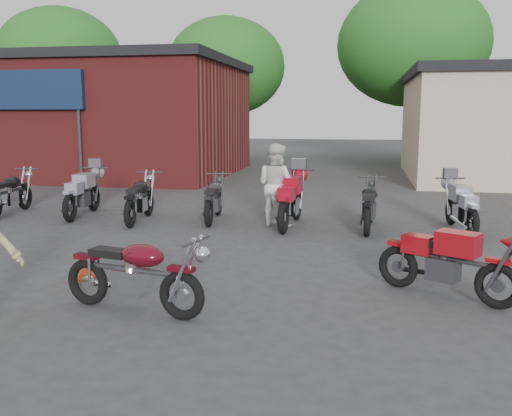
% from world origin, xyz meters
% --- Properties ---
extents(ground, '(90.00, 90.00, 0.00)m').
position_xyz_m(ground, '(0.00, 0.00, 0.00)').
color(ground, '#313133').
extents(brick_building, '(12.00, 8.00, 4.00)m').
position_xyz_m(brick_building, '(-9.00, 14.00, 2.00)').
color(brick_building, maroon).
rests_on(brick_building, ground).
extents(tree_0, '(6.56, 6.56, 8.20)m').
position_xyz_m(tree_0, '(-14.00, 22.00, 4.10)').
color(tree_0, '#165419').
rests_on(tree_0, ground).
extents(tree_1, '(5.92, 5.92, 7.40)m').
position_xyz_m(tree_1, '(-5.00, 22.00, 3.70)').
color(tree_1, '#165419').
rests_on(tree_1, ground).
extents(tree_2, '(7.04, 7.04, 8.80)m').
position_xyz_m(tree_2, '(4.00, 22.00, 4.40)').
color(tree_2, '#165419').
rests_on(tree_2, ground).
extents(vintage_motorcycle, '(1.89, 0.97, 1.04)m').
position_xyz_m(vintage_motorcycle, '(-0.62, -0.46, 0.52)').
color(vintage_motorcycle, '#4E0914').
rests_on(vintage_motorcycle, ground).
extents(sportbike, '(1.83, 1.42, 1.03)m').
position_xyz_m(sportbike, '(3.00, 0.76, 0.52)').
color(sportbike, '#A20D16').
rests_on(sportbike, ground).
extents(helmet, '(0.35, 0.35, 0.26)m').
position_xyz_m(helmet, '(-1.73, 0.49, 0.13)').
color(helmet, '#A53111').
rests_on(helmet, ground).
extents(person_light, '(1.03, 0.97, 1.69)m').
position_xyz_m(person_light, '(0.18, 4.93, 0.85)').
color(person_light, silver).
rests_on(person_light, ground).
extents(row_bike_0, '(0.79, 1.92, 1.09)m').
position_xyz_m(row_bike_0, '(-5.98, 5.17, 0.54)').
color(row_bike_0, black).
rests_on(row_bike_0, ground).
extents(row_bike_1, '(0.86, 2.02, 1.14)m').
position_xyz_m(row_bike_1, '(-4.24, 5.25, 0.57)').
color(row_bike_1, gray).
rests_on(row_bike_1, ground).
extents(row_bike_2, '(0.81, 1.94, 1.09)m').
position_xyz_m(row_bike_2, '(-2.74, 4.90, 0.55)').
color(row_bike_2, black).
rests_on(row_bike_2, ground).
extents(row_bike_3, '(0.79, 1.86, 1.05)m').
position_xyz_m(row_bike_3, '(-1.21, 5.27, 0.52)').
color(row_bike_3, black).
rests_on(row_bike_3, ground).
extents(row_bike_4, '(0.80, 2.13, 1.21)m').
position_xyz_m(row_bike_4, '(0.49, 4.96, 0.61)').
color(row_bike_4, '#A80E22').
rests_on(row_bike_4, ground).
extents(row_bike_5, '(0.71, 1.89, 1.08)m').
position_xyz_m(row_bike_5, '(2.06, 4.94, 0.54)').
color(row_bike_5, black).
rests_on(row_bike_5, ground).
extents(row_bike_6, '(0.86, 1.92, 1.07)m').
position_xyz_m(row_bike_6, '(3.81, 5.08, 0.54)').
color(row_bike_6, gray).
rests_on(row_bike_6, ground).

